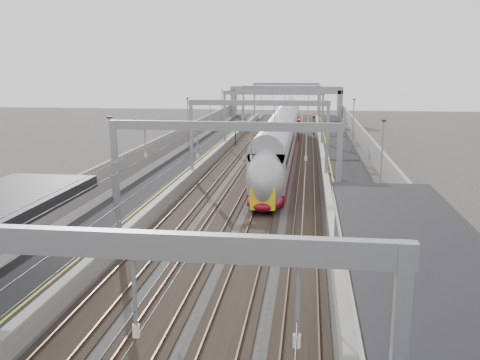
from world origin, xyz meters
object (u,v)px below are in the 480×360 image
(overbridge, at_px, (286,95))
(bench, at_px, (446,342))
(signal_green, at_px, (235,129))
(train, at_px, (281,142))

(overbridge, height_order, bench, overbridge)
(overbridge, bearing_deg, bench, -84.09)
(signal_green, bearing_deg, overbridge, 81.74)
(overbridge, height_order, train, overbridge)
(train, bearing_deg, signal_green, 123.01)
(overbridge, relative_size, signal_green, 6.33)
(bench, xyz_separation_m, signal_green, (-14.51, 54.10, 0.85))
(overbridge, distance_m, bench, 90.47)
(overbridge, height_order, signal_green, overbridge)
(overbridge, bearing_deg, signal_green, -98.26)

